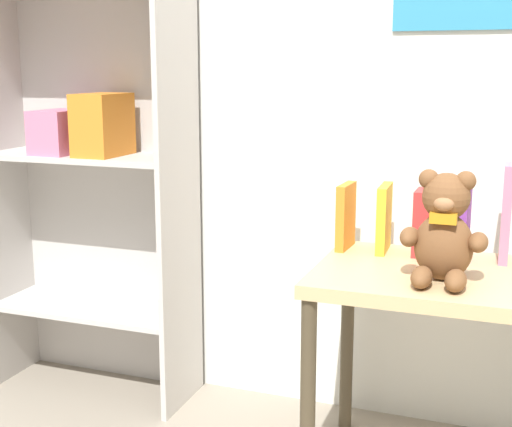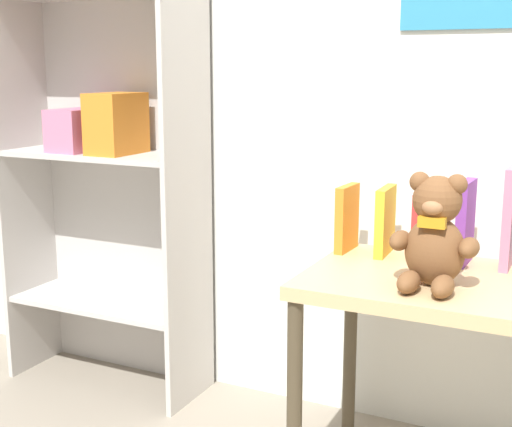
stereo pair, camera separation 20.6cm
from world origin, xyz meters
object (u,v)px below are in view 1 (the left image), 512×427
Objects in this scene: book_standing_red at (423,223)px; book_standing_purple at (464,218)px; book_standing_pink at (507,213)px; bookshelf_side at (91,124)px; teddy_bear at (444,231)px; book_standing_yellow at (384,218)px; display_table at (433,305)px; book_standing_orange at (346,216)px.

book_standing_purple is (0.11, 0.00, 0.02)m from book_standing_red.
book_standing_pink is (0.22, 0.01, 0.04)m from book_standing_red.
bookshelf_side is at bearing 178.65° from book_standing_purple.
bookshelf_side is 1.26m from teddy_bear.
book_standing_purple is 0.11m from book_standing_pink.
book_standing_yellow is 0.33m from book_standing_pink.
book_standing_purple reaches higher than display_table.
bookshelf_side is at bearing 173.81° from book_standing_yellow.
book_standing_pink is at bearing 60.50° from teddy_bear.
book_standing_red is at bearing -3.50° from bookshelf_side.
book_standing_yellow is (0.11, 0.01, 0.00)m from book_standing_orange.
book_standing_red is (-0.06, 0.16, 0.19)m from display_table.
book_standing_orange is 0.22m from book_standing_red.
bookshelf_side is 6.19× the size of book_standing_pink.
teddy_bear is 0.39m from book_standing_orange.
display_table is at bearing -107.22° from book_standing_purple.
book_standing_orange is at bearing -4.45° from bookshelf_side.
teddy_bear is 1.44× the size of book_standing_yellow.
book_standing_red is 0.22m from book_standing_pink.
book_standing_yellow is 0.72× the size of book_standing_pink.
book_standing_orange is 0.44m from book_standing_pink.
book_standing_red is at bearing 109.36° from display_table.
teddy_bear is 1.03× the size of book_standing_pink.
teddy_bear is 1.45× the size of book_standing_orange.
bookshelf_side reaches higher than book_standing_pink.
book_standing_yellow is 0.11m from book_standing_red.
book_standing_orange is 0.99× the size of book_standing_yellow.
display_table is 0.30m from book_standing_yellow.
teddy_bear is at bearing -70.77° from book_standing_red.
book_standing_yellow is 1.03× the size of book_standing_red.
display_table is at bearing -47.59° from book_standing_yellow.
bookshelf_side reaches higher than book_standing_yellow.
book_standing_purple is (0.33, 0.01, 0.02)m from book_standing_orange.
teddy_bear reaches higher than book_standing_yellow.
book_standing_orange is (-0.30, 0.24, -0.03)m from teddy_bear.
bookshelf_side is 1.15m from book_standing_red.
book_standing_pink reaches higher than display_table.
book_standing_pink is at bearing 3.87° from book_standing_orange.
book_standing_yellow is at bearing 135.15° from display_table.
bookshelf_side is 1.25m from book_standing_purple.
bookshelf_side reaches higher than display_table.
book_standing_yellow reaches higher than book_standing_red.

